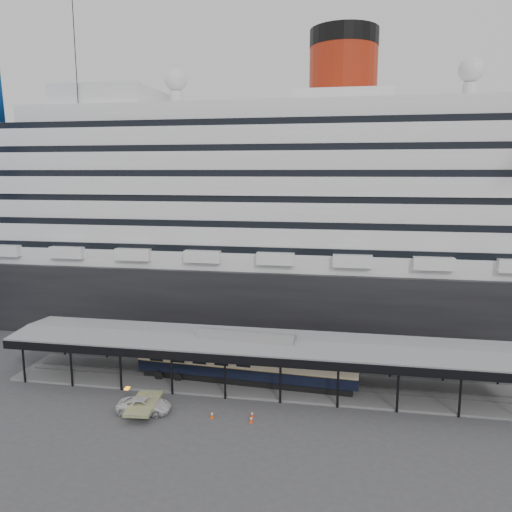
# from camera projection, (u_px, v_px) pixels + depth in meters

# --- Properties ---
(ground) EXTENTS (200.00, 200.00, 0.00)m
(ground) POSITION_uv_depth(u_px,v_px,m) (251.00, 404.00, 50.64)
(ground) COLOR #3C3C3F
(ground) RESTS_ON ground
(cruise_ship) EXTENTS (130.00, 30.00, 43.90)m
(cruise_ship) POSITION_uv_depth(u_px,v_px,m) (288.00, 204.00, 78.64)
(cruise_ship) COLOR black
(cruise_ship) RESTS_ON ground
(platform_canopy) EXTENTS (56.00, 9.18, 5.30)m
(platform_canopy) POSITION_uv_depth(u_px,v_px,m) (259.00, 364.00, 55.10)
(platform_canopy) COLOR slate
(platform_canopy) RESTS_ON ground
(port_truck) EXTENTS (5.44, 2.91, 1.45)m
(port_truck) POSITION_uv_depth(u_px,v_px,m) (144.00, 405.00, 48.88)
(port_truck) COLOR silver
(port_truck) RESTS_ON ground
(pullman_carriage) EXTENTS (24.81, 4.69, 24.21)m
(pullman_carriage) POSITION_uv_depth(u_px,v_px,m) (246.00, 358.00, 55.26)
(pullman_carriage) COLOR black
(pullman_carriage) RESTS_ON ground
(traffic_cone_left) EXTENTS (0.40, 0.40, 0.72)m
(traffic_cone_left) POSITION_uv_depth(u_px,v_px,m) (212.00, 415.00, 47.78)
(traffic_cone_left) COLOR #DE4F0C
(traffic_cone_left) RESTS_ON ground
(traffic_cone_mid) EXTENTS (0.42, 0.42, 0.68)m
(traffic_cone_mid) POSITION_uv_depth(u_px,v_px,m) (251.00, 419.00, 46.94)
(traffic_cone_mid) COLOR #F4410D
(traffic_cone_mid) RESTS_ON ground
(traffic_cone_right) EXTENTS (0.40, 0.40, 0.69)m
(traffic_cone_right) POSITION_uv_depth(u_px,v_px,m) (252.00, 414.00, 47.90)
(traffic_cone_right) COLOR #EC380D
(traffic_cone_right) RESTS_ON ground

